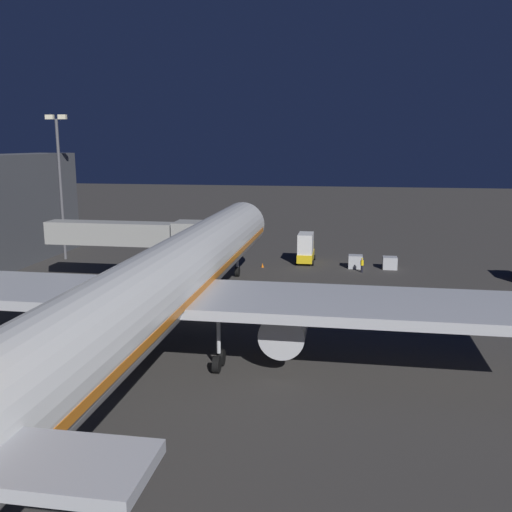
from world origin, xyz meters
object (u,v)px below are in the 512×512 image
(apron_floodlight_mast, at_px, (60,178))
(baggage_container_mid_row, at_px, (355,262))
(ops_van, at_px, (306,248))
(traffic_cone_nose_port, at_px, (263,265))
(jet_bridge, at_px, (138,234))
(ground_crew_near_nose_gear, at_px, (362,264))
(baggage_container_near_belt, at_px, (390,263))
(airliner_at_gate, at_px, (168,283))
(traffic_cone_nose_starboard, at_px, (229,264))

(apron_floodlight_mast, xyz_separation_m, baggage_container_mid_row, (-39.51, -0.69, -10.33))
(ops_van, relative_size, baggage_container_mid_row, 2.91)
(baggage_container_mid_row, relative_size, traffic_cone_nose_port, 3.22)
(jet_bridge, height_order, ground_crew_near_nose_gear, jet_bridge)
(baggage_container_near_belt, bearing_deg, baggage_container_mid_row, 2.80)
(baggage_container_near_belt, distance_m, traffic_cone_nose_port, 16.23)
(ops_van, xyz_separation_m, traffic_cone_nose_port, (5.27, 3.69, -1.73))
(jet_bridge, bearing_deg, airliner_at_gate, 116.62)
(traffic_cone_nose_starboard, bearing_deg, airliner_at_gate, 94.01)
(ground_crew_near_nose_gear, height_order, traffic_cone_nose_port, ground_crew_near_nose_gear)
(airliner_at_gate, bearing_deg, traffic_cone_nose_port, -94.01)
(jet_bridge, relative_size, traffic_cone_nose_starboard, 33.06)
(jet_bridge, bearing_deg, baggage_container_mid_row, -151.72)
(ground_crew_near_nose_gear, xyz_separation_m, traffic_cone_nose_port, (12.59, -0.86, -0.73))
(airliner_at_gate, xyz_separation_m, ops_van, (-7.47, -35.10, -3.64))
(airliner_at_gate, bearing_deg, baggage_container_near_belt, -118.96)
(airliner_at_gate, xyz_separation_m, ground_crew_near_nose_gear, (-14.79, -30.55, -4.65))
(jet_bridge, relative_size, traffic_cone_nose_port, 33.06)
(ops_van, height_order, traffic_cone_nose_starboard, ops_van)
(ground_crew_near_nose_gear, bearing_deg, airliner_at_gate, 64.18)
(ground_crew_near_nose_gear, bearing_deg, traffic_cone_nose_starboard, -2.91)
(jet_bridge, xyz_separation_m, baggage_container_near_belt, (-28.35, -13.14, -5.03))
(airliner_at_gate, height_order, baggage_container_near_belt, airliner_at_gate)
(apron_floodlight_mast, height_order, baggage_container_mid_row, apron_floodlight_mast)
(baggage_container_near_belt, relative_size, traffic_cone_nose_starboard, 3.24)
(baggage_container_near_belt, bearing_deg, apron_floodlight_mast, 1.18)
(jet_bridge, distance_m, ops_van, 23.43)
(apron_floodlight_mast, bearing_deg, baggage_container_near_belt, -178.82)
(baggage_container_near_belt, distance_m, baggage_container_mid_row, 4.33)
(traffic_cone_nose_starboard, bearing_deg, traffic_cone_nose_port, 180.00)
(jet_bridge, distance_m, baggage_container_near_belt, 31.65)
(apron_floodlight_mast, bearing_deg, ops_van, -175.01)
(airliner_at_gate, height_order, baggage_container_mid_row, airliner_at_gate)
(baggage_container_mid_row, distance_m, traffic_cone_nose_starboard, 16.29)
(airliner_at_gate, distance_m, ops_van, 36.07)
(jet_bridge, height_order, baggage_container_near_belt, jet_bridge)
(traffic_cone_nose_starboard, bearing_deg, jet_bridge, 55.61)
(baggage_container_near_belt, bearing_deg, traffic_cone_nose_starboard, 4.77)
(baggage_container_mid_row, relative_size, ground_crew_near_nose_gear, 0.97)
(baggage_container_near_belt, distance_m, traffic_cone_nose_starboard, 20.61)
(baggage_container_mid_row, bearing_deg, traffic_cone_nose_starboard, 5.30)
(ops_van, bearing_deg, airliner_at_gate, 77.99)
(apron_floodlight_mast, relative_size, traffic_cone_nose_starboard, 35.28)
(jet_bridge, bearing_deg, traffic_cone_nose_port, -136.92)
(ground_crew_near_nose_gear, bearing_deg, baggage_container_mid_row, -71.87)
(ground_crew_near_nose_gear, bearing_deg, apron_floodlight_mast, -2.38)
(ground_crew_near_nose_gear, xyz_separation_m, traffic_cone_nose_starboard, (16.99, -0.86, -0.73))
(traffic_cone_nose_port, height_order, traffic_cone_nose_starboard, same)
(ground_crew_near_nose_gear, distance_m, traffic_cone_nose_port, 12.64)
(traffic_cone_nose_port, relative_size, traffic_cone_nose_starboard, 1.00)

